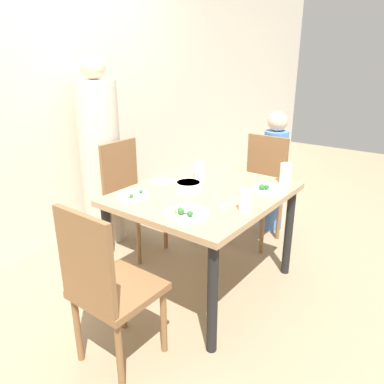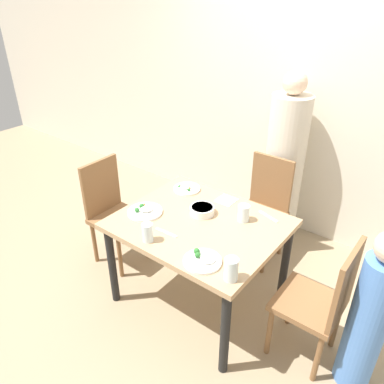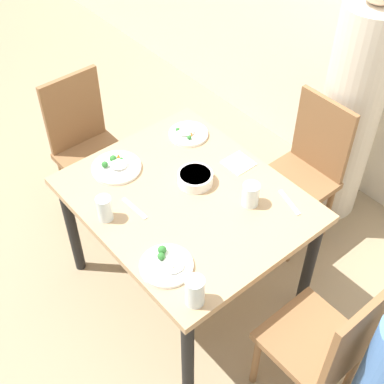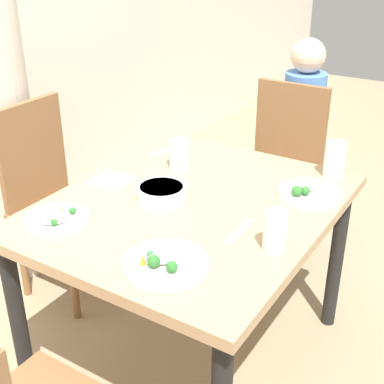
# 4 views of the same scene
# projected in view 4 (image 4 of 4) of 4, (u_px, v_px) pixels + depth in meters

# --- Properties ---
(ground_plane) EXTENTS (10.00, 10.00, 0.00)m
(ground_plane) POSITION_uv_depth(u_px,v_px,m) (192.00, 354.00, 2.28)
(ground_plane) COLOR #998466
(dining_table) EXTENTS (1.15, 0.96, 0.73)m
(dining_table) POSITION_uv_depth(u_px,v_px,m) (192.00, 223.00, 1.99)
(dining_table) COLOR tan
(dining_table) RESTS_ON ground_plane
(chair_adult_spot) EXTENTS (0.40, 0.40, 0.94)m
(chair_adult_spot) POSITION_uv_depth(u_px,v_px,m) (54.00, 196.00, 2.51)
(chair_adult_spot) COLOR brown
(chair_adult_spot) RESTS_ON ground_plane
(chair_child_spot) EXTENTS (0.40, 0.40, 0.94)m
(chair_child_spot) POSITION_uv_depth(u_px,v_px,m) (279.00, 171.00, 2.77)
(chair_child_spot) COLOR brown
(chair_child_spot) RESTS_ON ground_plane
(person_child) EXTENTS (0.22, 0.22, 1.13)m
(person_child) POSITION_uv_depth(u_px,v_px,m) (300.00, 147.00, 2.96)
(person_child) COLOR #5184D1
(person_child) RESTS_ON ground_plane
(bowl_curry) EXTENTS (0.18, 0.18, 0.06)m
(bowl_curry) POSITION_uv_depth(u_px,v_px,m) (162.00, 193.00, 1.95)
(bowl_curry) COLOR white
(bowl_curry) RESTS_ON dining_table
(plate_rice_adult) EXTENTS (0.26, 0.26, 0.06)m
(plate_rice_adult) POSITION_uv_depth(u_px,v_px,m) (164.00, 262.00, 1.57)
(plate_rice_adult) COLOR white
(plate_rice_adult) RESTS_ON dining_table
(plate_rice_child) EXTENTS (0.24, 0.24, 0.06)m
(plate_rice_child) POSITION_uv_depth(u_px,v_px,m) (308.00, 192.00, 2.00)
(plate_rice_child) COLOR white
(plate_rice_child) RESTS_ON dining_table
(plate_noodles) EXTENTS (0.22, 0.22, 0.05)m
(plate_noodles) POSITION_uv_depth(u_px,v_px,m) (56.00, 219.00, 1.81)
(plate_noodles) COLOR white
(plate_noodles) RESTS_ON dining_table
(glass_water_tall) EXTENTS (0.08, 0.08, 0.12)m
(glass_water_tall) POSITION_uv_depth(u_px,v_px,m) (179.00, 154.00, 2.20)
(glass_water_tall) COLOR silver
(glass_water_tall) RESTS_ON dining_table
(glass_water_short) EXTENTS (0.07, 0.07, 0.13)m
(glass_water_short) POSITION_uv_depth(u_px,v_px,m) (275.00, 231.00, 1.64)
(glass_water_short) COLOR silver
(glass_water_short) RESTS_ON dining_table
(glass_water_center) EXTENTS (0.08, 0.08, 0.14)m
(glass_water_center) POSITION_uv_depth(u_px,v_px,m) (335.00, 160.00, 2.12)
(glass_water_center) COLOR silver
(glass_water_center) RESTS_ON dining_table
(napkin_folded) EXTENTS (0.14, 0.14, 0.01)m
(napkin_folded) POSITION_uv_depth(u_px,v_px,m) (112.00, 180.00, 2.11)
(napkin_folded) COLOR white
(napkin_folded) RESTS_ON dining_table
(fork_steel) EXTENTS (0.18, 0.07, 0.01)m
(fork_steel) POSITION_uv_depth(u_px,v_px,m) (166.00, 151.00, 2.39)
(fork_steel) COLOR silver
(fork_steel) RESTS_ON dining_table
(spoon_steel) EXTENTS (0.18, 0.03, 0.01)m
(spoon_steel) POSITION_uv_depth(u_px,v_px,m) (240.00, 231.00, 1.76)
(spoon_steel) COLOR silver
(spoon_steel) RESTS_ON dining_table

